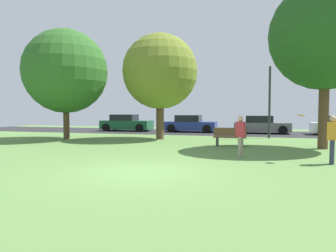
{
  "coord_description": "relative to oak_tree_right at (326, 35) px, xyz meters",
  "views": [
    {
      "loc": [
        3.18,
        -8.31,
        1.79
      ],
      "look_at": [
        0.0,
        2.98,
        1.18
      ],
      "focal_mm": 33.19,
      "sensor_mm": 36.0,
      "label": 1
    }
  ],
  "objects": [
    {
      "name": "maple_tree_far",
      "position": [
        -14.07,
        0.87,
        -1.07
      ],
      "size": [
        5.03,
        5.03,
        6.62
      ],
      "color": "brown",
      "rests_on": "ground_plane"
    },
    {
      "name": "oak_tree_right",
      "position": [
        0.0,
        0.0,
        0.0
      ],
      "size": [
        4.99,
        4.99,
        7.68
      ],
      "color": "brown",
      "rests_on": "ground_plane"
    },
    {
      "name": "road_strip",
      "position": [
        -6.19,
        8.73,
        -5.16
      ],
      "size": [
        44.0,
        6.4,
        0.01
      ],
      "primitive_type": "cube",
      "color": "#28282B",
      "rests_on": "ground_plane"
    },
    {
      "name": "parked_car_grey",
      "position": [
        -2.54,
        9.06,
        -4.55
      ],
      "size": [
        4.09,
        2.0,
        1.34
      ],
      "color": "slate",
      "rests_on": "ground_plane"
    },
    {
      "name": "person_thrower",
      "position": [
        -3.54,
        -3.58,
        -4.32
      ],
      "size": [
        0.37,
        0.3,
        1.55
      ],
      "rotation": [
        0.0,
        0.0,
        -0.26
      ],
      "color": "gray",
      "rests_on": "ground_plane"
    },
    {
      "name": "ground_plane",
      "position": [
        -6.19,
        -7.27,
        -5.17
      ],
      "size": [
        44.0,
        44.0,
        0.0
      ],
      "primitive_type": "plane",
      "color": "#5B8442"
    },
    {
      "name": "person_catcher",
      "position": [
        -0.56,
        -4.38,
        -4.28
      ],
      "size": [
        0.37,
        0.3,
        1.61
      ],
      "rotation": [
        0.0,
        0.0,
        2.88
      ],
      "color": "#2D334C",
      "rests_on": "ground_plane"
    },
    {
      "name": "street_lamp_post",
      "position": [
        -2.15,
        4.93,
        -2.92
      ],
      "size": [
        0.14,
        0.14,
        4.5
      ],
      "primitive_type": "cylinder",
      "color": "#2D2D33",
      "rests_on": "ground_plane"
    },
    {
      "name": "park_bench",
      "position": [
        -4.2,
        -0.08,
        -4.7
      ],
      "size": [
        1.6,
        0.45,
        0.9
      ],
      "rotation": [
        0.0,
        0.0,
        3.14
      ],
      "color": "brown",
      "rests_on": "ground_plane"
    },
    {
      "name": "parked_car_green",
      "position": [
        -13.58,
        8.82,
        -4.52
      ],
      "size": [
        4.26,
        1.98,
        1.4
      ],
      "color": "#195633",
      "rests_on": "ground_plane"
    },
    {
      "name": "parked_car_blue",
      "position": [
        -8.06,
        9.08,
        -4.54
      ],
      "size": [
        4.07,
        2.07,
        1.37
      ],
      "color": "#233893",
      "rests_on": "ground_plane"
    },
    {
      "name": "frisbee_disc",
      "position": [
        -1.49,
        -4.13,
        -3.56
      ],
      "size": [
        0.35,
        0.35,
        0.07
      ],
      "color": "orange"
    },
    {
      "name": "maple_tree_near",
      "position": [
        -8.6,
        2.48,
        -1.07
      ],
      "size": [
        4.55,
        4.55,
        6.39
      ],
      "color": "brown",
      "rests_on": "ground_plane"
    }
  ]
}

